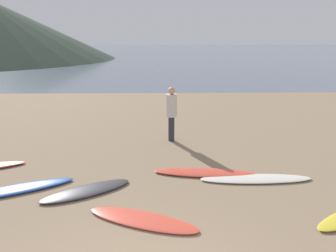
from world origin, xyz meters
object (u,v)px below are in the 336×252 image
(surfboard_3, at_px, (87,191))
(surfboard_5, at_px, (205,173))
(surfboard_2, at_px, (13,190))
(surfboard_6, at_px, (256,179))
(surfboard_4, at_px, (142,220))
(person_1, at_px, (171,110))

(surfboard_3, relative_size, surfboard_5, 0.78)
(surfboard_2, relative_size, surfboard_6, 0.97)
(surfboard_5, bearing_deg, surfboard_4, -120.22)
(surfboard_6, bearing_deg, surfboard_3, -172.71)
(surfboard_3, bearing_deg, surfboard_6, -21.49)
(surfboard_3, xyz_separation_m, surfboard_4, (1.29, -1.11, -0.01))
(surfboard_6, height_order, person_1, person_1)
(surfboard_2, distance_m, surfboard_4, 3.15)
(surfboard_4, height_order, surfboard_5, surfboard_5)
(surfboard_2, bearing_deg, surfboard_3, -26.09)
(surfboard_2, relative_size, surfboard_4, 1.19)
(surfboard_2, relative_size, surfboard_3, 1.31)
(surfboard_4, xyz_separation_m, person_1, (0.69, 4.49, 1.01))
(surfboard_2, height_order, person_1, person_1)
(surfboard_5, distance_m, person_1, 2.82)
(surfboard_4, height_order, surfboard_6, surfboard_6)
(surfboard_5, relative_size, person_1, 1.44)
(person_1, bearing_deg, surfboard_2, -124.55)
(surfboard_4, bearing_deg, surfboard_6, 52.33)
(surfboard_2, xyz_separation_m, surfboard_4, (2.93, -1.17, -0.01))
(surfboard_4, xyz_separation_m, surfboard_6, (2.61, 1.61, 0.00))
(surfboard_4, relative_size, surfboard_6, 0.82)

